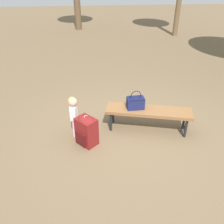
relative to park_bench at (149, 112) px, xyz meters
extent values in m
plane|color=brown|center=(0.36, 0.10, -0.39)|extent=(40.00, 40.00, 0.00)
cube|color=brown|center=(0.00, 0.00, 0.03)|extent=(1.65, 0.81, 0.06)
cylinder|color=black|center=(0.71, -0.05, -0.20)|extent=(0.05, 0.05, 0.39)
cylinder|color=black|center=(0.64, -0.32, -0.20)|extent=(0.05, 0.05, 0.39)
cylinder|color=black|center=(-0.64, 0.32, -0.20)|extent=(0.05, 0.05, 0.39)
cylinder|color=black|center=(-0.71, 0.05, -0.20)|extent=(0.05, 0.05, 0.39)
cylinder|color=black|center=(0.68, -0.18, -0.29)|extent=(0.11, 0.28, 0.04)
cylinder|color=black|center=(-0.68, 0.18, -0.29)|extent=(0.11, 0.28, 0.04)
cube|color=#191E4C|center=(0.24, -0.08, 0.17)|extent=(0.32, 0.19, 0.22)
cube|color=#131639|center=(0.24, -0.08, 0.27)|extent=(0.29, 0.19, 0.02)
torus|color=#191E4C|center=(0.24, -0.08, 0.33)|extent=(0.20, 0.02, 0.20)
cylinder|color=#E5B2C6|center=(1.38, -0.02, -0.22)|extent=(0.06, 0.06, 0.34)
cylinder|color=#E5B2C6|center=(1.41, 0.06, -0.22)|extent=(0.06, 0.06, 0.34)
ellipsoid|color=white|center=(1.36, -0.01, -0.37)|extent=(0.10, 0.08, 0.04)
ellipsoid|color=white|center=(1.39, 0.06, -0.37)|extent=(0.10, 0.08, 0.04)
cube|color=white|center=(1.39, 0.02, 0.09)|extent=(0.14, 0.15, 0.29)
cylinder|color=white|center=(1.36, -0.06, 0.11)|extent=(0.05, 0.05, 0.25)
cylinder|color=white|center=(1.42, 0.10, 0.11)|extent=(0.05, 0.05, 0.25)
sphere|color=tan|center=(1.39, 0.02, 0.32)|extent=(0.16, 0.16, 0.16)
sphere|color=tan|center=(1.40, 0.02, 0.33)|extent=(0.15, 0.15, 0.15)
cube|color=maroon|center=(1.18, 0.30, -0.14)|extent=(0.43, 0.43, 0.52)
ellipsoid|color=maroon|center=(1.18, 0.30, 0.11)|extent=(0.40, 0.41, 0.12)
cube|color=#4A1010|center=(1.29, 0.39, -0.21)|extent=(0.19, 0.21, 0.23)
cube|color=#4A1010|center=(1.02, 0.26, -0.14)|extent=(0.06, 0.06, 0.44)
cube|color=#4A1010|center=(1.13, 0.14, -0.14)|extent=(0.06, 0.06, 0.44)
torus|color=#B2B2B7|center=(1.18, 0.30, 0.16)|extent=(0.07, 0.07, 0.08)
camera|label=1|loc=(1.11, 3.62, 2.26)|focal=37.01mm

